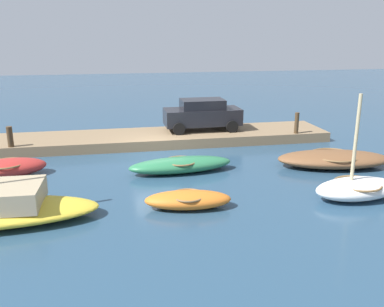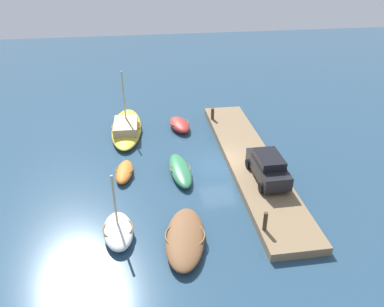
{
  "view_description": "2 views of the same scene",
  "coord_description": "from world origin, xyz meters",
  "views": [
    {
      "loc": [
        2.13,
        19.02,
        5.59
      ],
      "look_at": [
        -1.08,
        2.51,
        0.7
      ],
      "focal_mm": 38.97,
      "sensor_mm": 36.0,
      "label": 1
    },
    {
      "loc": [
        -22.04,
        5.16,
        13.9
      ],
      "look_at": [
        -0.16,
        1.91,
        1.31
      ],
      "focal_mm": 35.67,
      "sensor_mm": 36.0,
      "label": 2
    }
  ],
  "objects": [
    {
      "name": "rowboat_red",
      "position": [
        6.41,
        1.98,
        0.37
      ],
      "size": [
        3.26,
        1.99,
        0.72
      ],
      "rotation": [
        0.0,
        0.0,
        0.19
      ],
      "color": "#B72D28",
      "rests_on": "ground_plane"
    },
    {
      "name": "rowboat_green",
      "position": [
        -0.56,
        2.78,
        0.32
      ],
      "size": [
        4.42,
        1.62,
        0.63
      ],
      "rotation": [
        0.0,
        0.0,
        0.07
      ],
      "color": "#2D7A4C",
      "rests_on": "ground_plane"
    },
    {
      "name": "dinghy_orange",
      "position": [
        -0.18,
        6.48,
        0.3
      ],
      "size": [
        2.97,
        1.43,
        0.58
      ],
      "rotation": [
        0.0,
        0.0,
        -0.12
      ],
      "color": "orange",
      "rests_on": "ground_plane"
    },
    {
      "name": "parked_car",
      "position": [
        -2.63,
        -2.54,
        1.38
      ],
      "size": [
        4.08,
        1.93,
        1.68
      ],
      "rotation": [
        0.0,
        0.0,
        0.01
      ],
      "color": "black",
      "rests_on": "dock_platform"
    },
    {
      "name": "ground_plane",
      "position": [
        0.0,
        0.0,
        0.0
      ],
      "size": [
        84.0,
        84.0,
        0.0
      ],
      "primitive_type": "plane",
      "color": "navy"
    },
    {
      "name": "mooring_post_west",
      "position": [
        -7.32,
        -0.87,
        1.05
      ],
      "size": [
        0.22,
        0.22,
        1.1
      ],
      "primitive_type": "cylinder",
      "color": "#47331E",
      "rests_on": "dock_platform"
    },
    {
      "name": "rowboat_white",
      "position": [
        -6.14,
        6.75,
        0.38
      ],
      "size": [
        3.25,
        1.8,
        3.68
      ],
      "rotation": [
        0.0,
        0.0,
        0.08
      ],
      "color": "white",
      "rests_on": "ground_plane"
    },
    {
      "name": "dock_platform",
      "position": [
        0.0,
        -2.22,
        0.25
      ],
      "size": [
        18.34,
        3.2,
        0.5
      ],
      "primitive_type": "cube",
      "color": "#846B4C",
      "rests_on": "ground_plane"
    },
    {
      "name": "mooring_post_mid_west",
      "position": [
        6.81,
        -0.87,
        0.98
      ],
      "size": [
        0.26,
        0.26,
        0.95
      ],
      "primitive_type": "cylinder",
      "color": "#47331E",
      "rests_on": "dock_platform"
    },
    {
      "name": "motorboat_brown",
      "position": [
        -7.17,
        3.31,
        0.35
      ],
      "size": [
        5.11,
        2.82,
        0.68
      ],
      "rotation": [
        0.0,
        0.0,
        -0.17
      ],
      "color": "brown",
      "rests_on": "ground_plane"
    }
  ]
}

